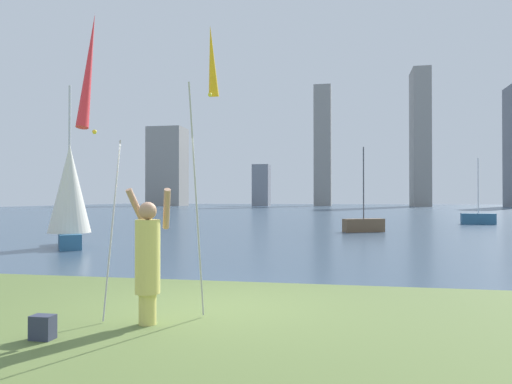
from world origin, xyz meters
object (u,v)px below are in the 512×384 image
Objects in this scene: sailboat_5 at (364,225)px; sailboat_1 at (73,198)px; person at (148,257)px; kite_flag_left at (90,75)px; kite_flag_right at (211,70)px; sailboat_2 at (70,195)px; bag at (43,327)px; sailboat_7 at (478,218)px.

sailboat_1 is at bearing 140.12° from sailboat_5.
kite_flag_left is (-0.62, -0.43, 2.39)m from person.
sailboat_2 reaches higher than kite_flag_right.
sailboat_5 reaches higher than kite_flag_left.
sailboat_7 reaches higher than bag.
sailboat_2 is at bearing 120.21° from bag.
person is 53.86m from sailboat_1.
sailboat_2 reaches higher than kite_flag_left.
sailboat_5 is at bearing 43.47° from sailboat_2.
sailboat_2 is (-6.16, 9.53, -1.51)m from kite_flag_left.
sailboat_1 is 43.58m from sailboat_7.
sailboat_7 is (11.32, 27.52, -2.91)m from kite_flag_left.
person is 0.45× the size of kite_flag_left.
person is 0.44× the size of sailboat_5.
kite_flag_right reaches higher than person.
sailboat_1 is at bearing 154.96° from sailboat_7.
sailboat_2 is 14.02m from sailboat_5.
sailboat_1 is at bearing 120.92° from bag.
bag is (-0.96, -0.91, -0.76)m from person.
kite_flag_right is (0.62, 0.90, 2.75)m from person.
kite_flag_left is at bearing -142.37° from person.
bag is at bearing -131.10° from kite_flag_right.
sailboat_7 is (17.48, 17.99, -1.40)m from sailboat_2.
kite_flag_left reaches higher than person.
person is 0.43× the size of kite_flag_right.
sailboat_7 reaches higher than kite_flag_left.
kite_flag_left is 53.92m from sailboat_1.
bag is at bearing -59.79° from sailboat_2.
kite_flag_right is at bearing 48.90° from bag.
sailboat_5 is 1.00× the size of sailboat_7.
kite_flag_left is 19.75m from sailboat_5.
kite_flag_right is 0.88× the size of sailboat_1.
sailboat_2 is at bearing -136.53° from sailboat_5.
sailboat_2 is (-6.78, 9.09, 0.88)m from person.
sailboat_1 reaches higher than kite_flag_right.
sailboat_7 is at bearing 68.96° from kite_flag_right.
sailboat_5 is (4.30, 19.60, 0.22)m from bag.
kite_flag_left is 0.96× the size of kite_flag_right.
sailboat_2 is (21.99, -36.43, 0.08)m from sailboat_1.
sailboat_7 is (10.70, 27.09, -0.52)m from person.
kite_flag_left is 29.90m from sailboat_7.
sailboat_5 is at bearing -131.20° from sailboat_7.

